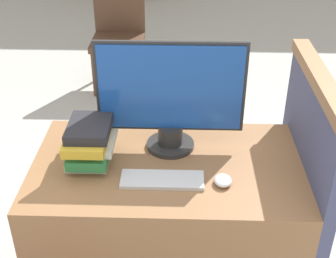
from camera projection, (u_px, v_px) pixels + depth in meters
The scene contains 7 objects.
desk at pixel (167, 229), 2.12m from camera, with size 1.12×0.67×0.73m.
carrel_divider at pixel (301, 190), 2.05m from camera, with size 0.07×0.77×1.12m.
monitor at pixel (171, 97), 1.92m from camera, with size 0.61×0.21×0.48m.
keyboard at pixel (162, 180), 1.83m from camera, with size 0.33×0.11×0.02m.
mouse at pixel (223, 181), 1.81m from camera, with size 0.07×0.08×0.03m.
book_stack at pixel (90, 141), 1.92m from camera, with size 0.19×0.28×0.17m.
far_chair at pixel (119, 27), 4.02m from camera, with size 0.44×0.44×0.97m.
Camera 1 is at (0.05, -1.24, 1.86)m, focal length 50.00 mm.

